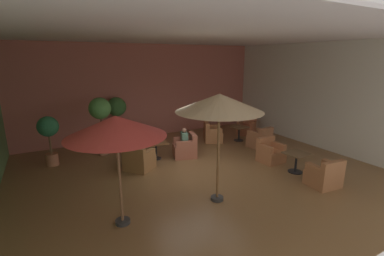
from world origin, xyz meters
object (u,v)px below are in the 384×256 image
(potted_tree_left_corner, at_px, (49,133))
(open_laptop, at_px, (157,140))
(patio_umbrella_tall_red, at_px, (219,103))
(armchair_mid_center_north, at_px, (270,153))
(armchair_front_right_north, at_px, (212,134))
(armchair_front_left_north, at_px, (185,148))
(iced_drink_cup, at_px, (152,140))
(armchair_front_left_south, at_px, (139,160))
(armchair_front_right_east, at_px, (260,140))
(cafe_table_front_left, at_px, (156,145))
(patron_blue_shirt, at_px, (184,137))
(armchair_front_left_east, at_px, (141,144))
(armchair_mid_center_east, at_px, (324,176))
(patio_umbrella_center_beige, at_px, (116,127))
(potted_tree_mid_left, at_px, (100,113))
(cafe_table_front_right, at_px, (239,131))
(potted_tree_mid_right, at_px, (117,109))
(armchair_front_right_south, at_px, (247,128))

(potted_tree_left_corner, distance_m, open_laptop, 3.52)
(patio_umbrella_tall_red, xyz_separation_m, potted_tree_left_corner, (-3.54, 4.54, -1.33))
(armchair_mid_center_north, bearing_deg, armchair_front_right_north, 99.42)
(armchair_front_left_north, xyz_separation_m, iced_drink_cup, (-1.14, 0.35, 0.36))
(armchair_front_left_south, relative_size, open_laptop, 2.93)
(armchair_front_right_east, distance_m, iced_drink_cup, 4.30)
(cafe_table_front_left, xyz_separation_m, patio_umbrella_tall_red, (0.29, -3.44, 1.96))
(armchair_front_right_north, height_order, iced_drink_cup, armchair_front_right_north)
(patron_blue_shirt, xyz_separation_m, open_laptop, (-0.90, 0.32, -0.04))
(armchair_front_left_north, height_order, armchair_front_left_east, armchair_front_left_north)
(armchair_front_right_north, relative_size, armchair_mid_center_north, 1.24)
(armchair_front_left_north, bearing_deg, open_laptop, 160.71)
(cafe_table_front_left, distance_m, armchair_mid_center_east, 5.37)
(patio_umbrella_tall_red, xyz_separation_m, open_laptop, (-0.22, 3.48, -1.78))
(armchair_front_left_south, bearing_deg, armchair_mid_center_east, -40.74)
(cafe_table_front_left, height_order, patio_umbrella_tall_red, patio_umbrella_tall_red)
(armchair_front_right_east, bearing_deg, armchair_front_left_south, 178.17)
(armchair_front_right_east, xyz_separation_m, patio_umbrella_center_beige, (-6.14, -2.50, 1.82))
(patio_umbrella_tall_red, xyz_separation_m, potted_tree_mid_left, (-1.84, 4.78, -0.88))
(patron_blue_shirt, bearing_deg, patio_umbrella_tall_red, -102.29)
(cafe_table_front_right, xyz_separation_m, patio_umbrella_center_beige, (-5.99, -3.65, 1.70))
(patron_blue_shirt, height_order, open_laptop, patron_blue_shirt)
(armchair_front_left_south, relative_size, iced_drink_cup, 9.88)
(armchair_mid_center_north, distance_m, potted_tree_mid_right, 6.25)
(armchair_front_left_east, height_order, armchair_front_left_south, armchair_front_left_east)
(potted_tree_left_corner, height_order, open_laptop, potted_tree_left_corner)
(armchair_mid_center_east, xyz_separation_m, patio_umbrella_tall_red, (-3.03, 0.79, 2.14))
(potted_tree_mid_left, height_order, open_laptop, potted_tree_mid_left)
(potted_tree_mid_right, bearing_deg, armchair_front_right_north, -25.51)
(armchair_front_left_east, bearing_deg, armchair_front_right_north, -4.05)
(iced_drink_cup, bearing_deg, armchair_mid_center_east, -51.27)
(armchair_front_left_north, xyz_separation_m, potted_tree_left_corner, (-4.27, 1.39, 0.80))
(iced_drink_cup, bearing_deg, open_laptop, -6.51)
(armchair_front_right_north, distance_m, patio_umbrella_center_beige, 6.68)
(potted_tree_mid_right, relative_size, open_laptop, 5.20)
(armchair_mid_center_north, height_order, potted_tree_mid_left, potted_tree_mid_left)
(armchair_front_left_south, height_order, potted_tree_left_corner, potted_tree_left_corner)
(patio_umbrella_tall_red, relative_size, iced_drink_cup, 24.36)
(patio_umbrella_center_beige, xyz_separation_m, open_laptop, (2.13, 3.34, -1.47))
(cafe_table_front_left, xyz_separation_m, armchair_mid_center_north, (3.36, -2.11, -0.19))
(armchair_front_right_south, distance_m, patio_umbrella_center_beige, 8.38)
(patio_umbrella_tall_red, relative_size, open_laptop, 7.23)
(patron_blue_shirt, distance_m, open_laptop, 0.96)
(armchair_mid_center_north, height_order, armchair_mid_center_east, armchair_mid_center_north)
(armchair_mid_center_north, bearing_deg, potted_tree_mid_left, 144.89)
(potted_tree_mid_left, height_order, potted_tree_mid_right, potted_tree_mid_left)
(patio_umbrella_tall_red, bearing_deg, armchair_front_left_east, 96.59)
(armchair_front_right_east, distance_m, open_laptop, 4.11)
(armchair_front_left_north, relative_size, armchair_front_left_south, 0.88)
(armchair_front_right_south, bearing_deg, armchair_front_right_north, -174.91)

